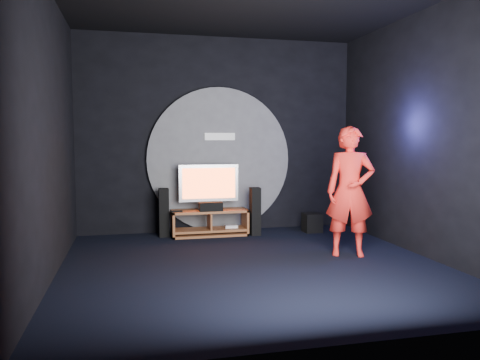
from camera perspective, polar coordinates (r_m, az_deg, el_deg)
name	(u,v)px	position (r m, az deg, el deg)	size (l,w,h in m)	color
floor	(253,265)	(6.33, 1.64, -10.35)	(5.00, 5.00, 0.00)	black
back_wall	(219,135)	(8.54, -2.62, 5.51)	(5.00, 0.04, 3.50)	black
front_wall	(335,130)	(3.74, 11.56, 6.01)	(5.00, 0.04, 3.50)	black
left_wall	(49,133)	(5.97, -22.29, 5.34)	(0.04, 5.00, 3.50)	black
right_wall	(424,134)	(7.16, 21.51, 5.26)	(0.04, 5.00, 3.50)	black
wall_disc_panel	(219,160)	(8.49, -2.53, 2.49)	(2.60, 0.11, 2.60)	#515156
media_console	(210,224)	(8.19, -3.68, -5.41)	(1.32, 0.45, 0.45)	#9F5A31
tv	(209,185)	(8.16, -3.84, -0.60)	(1.04, 0.22, 0.78)	#A4A4AB
center_speaker	(211,207)	(8.00, -3.58, -3.27)	(0.40, 0.15, 0.15)	black
remote	(177,211)	(7.96, -7.73, -3.81)	(0.18, 0.05, 0.02)	black
tower_speaker_left	(164,213)	(8.14, -9.27, -3.94)	(0.17, 0.19, 0.84)	black
tower_speaker_right	(255,211)	(8.17, 1.86, -3.85)	(0.17, 0.19, 0.84)	black
subwoofer	(312,223)	(8.59, 8.78, -5.15)	(0.31, 0.31, 0.34)	black
player	(350,191)	(6.87, 13.28, -1.35)	(0.68, 0.45, 1.86)	red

